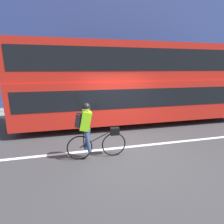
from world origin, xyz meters
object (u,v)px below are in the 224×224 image
bus (134,81)px  street_sign_post (10,91)px  trash_bin (26,104)px  cyclist_on_bike (91,130)px

bus → street_sign_post: 7.09m
trash_bin → street_sign_post: 1.14m
street_sign_post → trash_bin: bearing=0.5°
trash_bin → bus: bearing=-29.0°
trash_bin → street_sign_post: bearing=-179.5°
bus → street_sign_post: (-6.35, 3.09, -0.66)m
bus → street_sign_post: bus is taller
cyclist_on_bike → street_sign_post: (-3.92, 6.25, 0.48)m
cyclist_on_bike → bus: bearing=52.4°
cyclist_on_bike → trash_bin: bearing=116.7°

